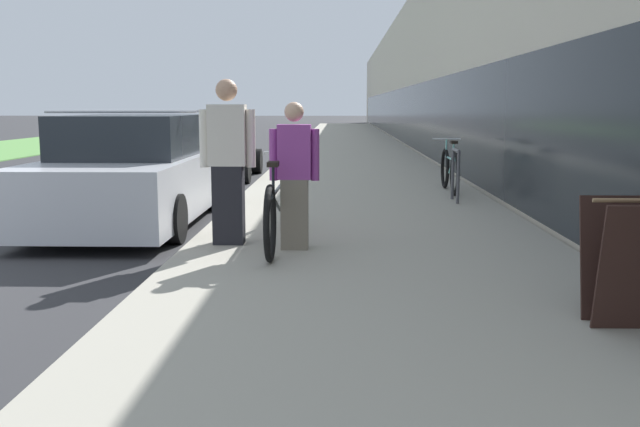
% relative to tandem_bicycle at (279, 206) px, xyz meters
% --- Properties ---
extents(sidewalk_slab, '(4.24, 70.00, 0.10)m').
position_rel_tandem_bicycle_xyz_m(sidewalk_slab, '(1.09, 18.97, -0.46)').
color(sidewalk_slab, '#A39E8E').
rests_on(sidewalk_slab, ground).
extents(storefront_facade, '(10.01, 70.00, 5.68)m').
position_rel_tandem_bicycle_xyz_m(storefront_facade, '(8.24, 26.97, 2.32)').
color(storefront_facade, beige).
rests_on(storefront_facade, ground).
extents(lawn_strip, '(5.61, 70.00, 0.03)m').
position_rel_tandem_bicycle_xyz_m(lawn_strip, '(-12.09, 22.97, -0.50)').
color(lawn_strip, '#5B9347').
rests_on(lawn_strip, ground).
extents(tandem_bicycle, '(0.52, 2.88, 0.97)m').
position_rel_tandem_bicycle_xyz_m(tandem_bicycle, '(0.00, 0.00, 0.00)').
color(tandem_bicycle, black).
rests_on(tandem_bicycle, sidewalk_slab).
extents(person_rider, '(0.53, 0.21, 1.57)m').
position_rel_tandem_bicycle_xyz_m(person_rider, '(0.20, -0.37, 0.38)').
color(person_rider, '#756B5B').
rests_on(person_rider, sidewalk_slab).
extents(person_bystander, '(0.62, 0.24, 1.81)m').
position_rel_tandem_bicycle_xyz_m(person_bystander, '(-0.55, -0.10, 0.50)').
color(person_bystander, black).
rests_on(person_bystander, sidewalk_slab).
extents(bike_rack_hoop, '(0.05, 0.60, 0.84)m').
position_rel_tandem_bicycle_xyz_m(bike_rack_hoop, '(2.54, 3.53, 0.10)').
color(bike_rack_hoop, '#4C4C51').
rests_on(bike_rack_hoop, sidewalk_slab).
extents(cruiser_bike_nearest, '(0.52, 1.89, 0.94)m').
position_rel_tandem_bicycle_xyz_m(cruiser_bike_nearest, '(2.65, 4.82, -0.02)').
color(cruiser_bike_nearest, black).
rests_on(cruiser_bike_nearest, sidewalk_slab).
extents(sandwich_board_sign, '(0.56, 0.56, 0.90)m').
position_rel_tandem_bicycle_xyz_m(sandwich_board_sign, '(2.71, -3.00, 0.04)').
color(sandwich_board_sign, '#331E19').
rests_on(sandwich_board_sign, sidewalk_slab).
extents(parked_sedan_curbside, '(1.98, 4.76, 1.57)m').
position_rel_tandem_bicycle_xyz_m(parked_sedan_curbside, '(-2.16, 1.82, 0.18)').
color(parked_sedan_curbside, silver).
rests_on(parked_sedan_curbside, ground).
extents(vintage_roadster_curbside, '(1.77, 3.91, 1.10)m').
position_rel_tandem_bicycle_xyz_m(vintage_roadster_curbside, '(-2.10, 8.14, -0.03)').
color(vintage_roadster_curbside, silver).
rests_on(vintage_roadster_curbside, ground).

